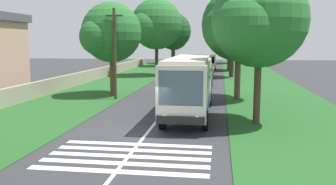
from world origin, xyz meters
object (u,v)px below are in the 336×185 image
object	(u,v)px
trailing_minibus_0	(209,60)
roadside_tree_right_0	(257,23)
roadside_tree_right_2	(237,27)
roadside_tree_right_1	(229,32)
trailing_car_1	(206,73)
roadside_tree_left_0	(110,34)
roadside_tree_right_4	(229,29)
trailing_car_0	(204,80)
roadside_tree_right_3	(231,25)
utility_pole	(115,53)
roadside_tree_left_3	(173,37)
coach_bus	(190,82)
roadside_tree_left_2	(172,32)
roadside_tree_left_1	(155,25)
trailing_car_2	(208,69)

from	to	relation	value
trailing_minibus_0	roadside_tree_right_0	size ratio (longest dim) A/B	0.70
roadside_tree_right_0	roadside_tree_right_2	xyz separation A→B (m)	(8.95, 0.73, 0.16)
roadside_tree_right_2	roadside_tree_right_1	bearing A→B (deg)	-0.52
trailing_car_1	roadside_tree_left_0	xyz separation A→B (m)	(-15.82, 7.74, 4.71)
roadside_tree_right_1	roadside_tree_right_4	bearing A→B (deg)	178.68
roadside_tree_right_0	trailing_car_0	bearing A→B (deg)	11.48
roadside_tree_right_2	roadside_tree_right_3	world-z (taller)	roadside_tree_right_3
roadside_tree_right_4	utility_pole	xyz separation A→B (m)	(-32.21, 9.69, -2.91)
roadside_tree_left_3	roadside_tree_right_0	size ratio (longest dim) A/B	1.07
roadside_tree_right_3	utility_pole	xyz separation A→B (m)	(-20.63, 9.81, -3.00)
trailing_minibus_0	roadside_tree_left_0	size ratio (longest dim) A/B	0.74
roadside_tree_right_3	roadside_tree_right_1	bearing A→B (deg)	-0.62
utility_pole	trailing_minibus_0	bearing A→B (deg)	-11.04
coach_bus	roadside_tree_right_4	xyz separation A→B (m)	(37.83, -3.15, 4.60)
roadside_tree_left_2	roadside_tree_left_0	bearing A→B (deg)	179.62
roadside_tree_left_0	roadside_tree_right_4	xyz separation A→B (m)	(29.77, -10.77, 1.38)
roadside_tree_right_3	roadside_tree_right_4	xyz separation A→B (m)	(11.58, 0.12, -0.09)
roadside_tree_right_2	roadside_tree_right_0	bearing A→B (deg)	-175.31
trailing_minibus_0	roadside_tree_left_1	xyz separation A→B (m)	(-12.36, 7.12, 5.40)
coach_bus	roadside_tree_left_3	size ratio (longest dim) A/B	1.22
coach_bus	trailing_minibus_0	xyz separation A→B (m)	(39.53, -0.07, -0.60)
roadside_tree_right_0	roadside_tree_left_3	bearing A→B (deg)	11.77
roadside_tree_left_3	coach_bus	bearing A→B (deg)	-171.65
roadside_tree_left_2	roadside_tree_right_0	distance (m)	50.20
roadside_tree_left_3	trailing_car_1	bearing A→B (deg)	-165.61
roadside_tree_right_1	roadside_tree_right_4	size ratio (longest dim) A/B	1.01
roadside_tree_left_2	utility_pole	distance (m)	41.55
trailing_car_0	roadside_tree_left_1	bearing A→B (deg)	33.49
coach_bus	roadside_tree_left_1	bearing A→B (deg)	14.54
roadside_tree_left_2	utility_pole	world-z (taller)	roadside_tree_left_2
trailing_car_1	roadside_tree_right_2	world-z (taller)	roadside_tree_right_2
roadside_tree_right_2	roadside_tree_left_1	bearing A→B (deg)	26.96
roadside_tree_left_1	roadside_tree_left_3	bearing A→B (deg)	2.50
coach_bus	roadside_tree_right_2	size ratio (longest dim) A/B	1.24
roadside_tree_right_1	roadside_tree_right_2	bearing A→B (deg)	179.48
trailing_car_0	roadside_tree_left_0	world-z (taller)	roadside_tree_left_0
coach_bus	trailing_car_1	xyz separation A→B (m)	(23.89, -0.12, -1.48)
roadside_tree_left_0	trailing_minibus_0	bearing A→B (deg)	-13.73
roadside_tree_right_3	roadside_tree_left_1	bearing A→B (deg)	84.92
coach_bus	roadside_tree_right_2	xyz separation A→B (m)	(7.12, -3.15, 3.76)
trailing_car_2	roadside_tree_left_2	xyz separation A→B (m)	(14.62, 7.47, 5.83)
trailing_car_0	roadside_tree_left_0	bearing A→B (deg)	135.93
roadside_tree_right_2	roadside_tree_right_3	size ratio (longest dim) A/B	0.93
roadside_tree_right_0	utility_pole	bearing A→B (deg)	54.43
trailing_car_2	roadside_tree_right_4	bearing A→B (deg)	-29.52
coach_bus	roadside_tree_left_1	distance (m)	28.48
trailing_car_2	roadside_tree_left_0	xyz separation A→B (m)	(-24.40, 7.73, 4.71)
trailing_car_0	trailing_car_1	world-z (taller)	same
roadside_tree_right_1	roadside_tree_right_3	bearing A→B (deg)	179.38
roadside_tree_right_0	roadside_tree_right_3	distance (m)	28.11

